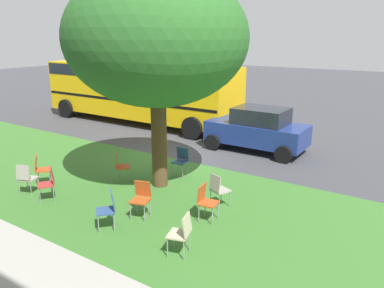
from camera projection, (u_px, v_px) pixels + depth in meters
The scene contains 15 objects.
ground at pixel (172, 156), 13.71m from camera, with size 80.00×80.00×0.00m, color #424247.
grass_verge at pixel (108, 184), 11.14m from camera, with size 48.00×6.00×0.01m, color #3D752D.
street_tree at pixel (157, 39), 9.93m from camera, with size 4.86×4.86×5.93m.
chair_0 at pixel (26, 177), 10.27m from camera, with size 0.53×0.54×0.88m.
chair_1 at pixel (182, 231), 7.42m from camera, with size 0.52×0.51×0.88m.
chair_2 at pixel (108, 207), 8.45m from camera, with size 0.59×0.59×0.88m.
chair_3 at pixel (206, 199), 8.85m from camera, with size 0.47×0.47×0.88m.
chair_4 at pixel (181, 159), 11.75m from camera, with size 0.46×0.47×0.88m.
chair_5 at pixel (48, 181), 9.95m from camera, with size 0.58×0.58×0.88m.
chair_6 at pixel (141, 196), 9.02m from camera, with size 0.52×0.52×0.88m.
chair_7 at pixel (218, 188), 9.53m from camera, with size 0.54×0.55×0.88m.
chair_8 at pixel (120, 164), 11.25m from camera, with size 0.59×0.59×0.88m.
chair_9 at pixel (40, 167), 11.00m from camera, with size 0.58×0.59×0.88m.
parked_car at pixel (258, 129), 14.16m from camera, with size 3.70×1.92×1.65m.
school_bus at pixel (138, 87), 18.56m from camera, with size 10.40×2.80×2.88m.
Camera 1 is at (-7.78, 10.50, 4.23)m, focal length 35.38 mm.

